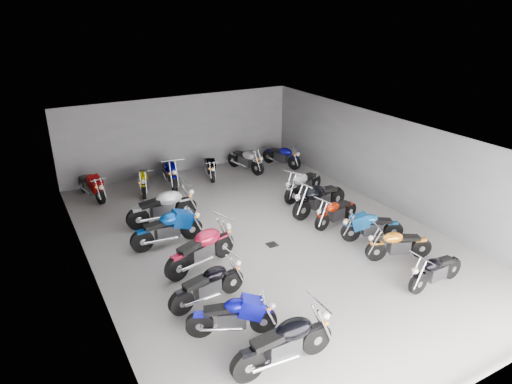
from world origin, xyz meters
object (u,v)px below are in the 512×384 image
(motorcycle_right_e, at_px, (319,198))
(motorcycle_back_a, at_px, (91,185))
(motorcycle_right_a, at_px, (436,270))
(motorcycle_right_b, at_px, (398,244))
(motorcycle_back_b, at_px, (144,180))
(motorcycle_back_c, at_px, (170,171))
(motorcycle_right_d, at_px, (336,212))
(motorcycle_right_c, at_px, (372,226))
(motorcycle_left_f, at_px, (163,207))
(motorcycle_right_f, at_px, (303,184))
(motorcycle_left_c, at_px, (208,285))
(drain_grate, at_px, (272,245))
(motorcycle_back_f, at_px, (282,156))
(motorcycle_back_d, at_px, (210,167))
(motorcycle_left_a, at_px, (285,343))
(motorcycle_back_e, at_px, (246,160))
(motorcycle_left_b, at_px, (233,316))
(motorcycle_left_e, at_px, (168,229))
(motorcycle_left_d, at_px, (202,249))

(motorcycle_right_e, distance_m, motorcycle_back_a, 8.29)
(motorcycle_right_a, relative_size, motorcycle_right_b, 1.02)
(motorcycle_right_e, height_order, motorcycle_back_b, motorcycle_right_e)
(motorcycle_right_a, bearing_deg, motorcycle_back_c, 16.76)
(motorcycle_right_d, bearing_deg, motorcycle_right_c, -179.17)
(motorcycle_left_f, bearing_deg, motorcycle_right_f, 82.78)
(motorcycle_left_c, distance_m, motorcycle_right_b, 5.51)
(drain_grate, height_order, motorcycle_right_a, motorcycle_right_a)
(motorcycle_left_f, bearing_deg, motorcycle_back_f, 112.08)
(drain_grate, relative_size, motorcycle_back_d, 0.17)
(motorcycle_left_a, distance_m, motorcycle_back_e, 11.40)
(motorcycle_back_b, bearing_deg, motorcycle_right_f, 162.37)
(motorcycle_right_b, bearing_deg, motorcycle_left_f, 63.75)
(motorcycle_back_f, bearing_deg, motorcycle_left_b, 31.75)
(motorcycle_left_e, xyz_separation_m, motorcycle_back_f, (6.70, 4.34, -0.05))
(motorcycle_left_b, height_order, motorcycle_left_d, motorcycle_left_d)
(motorcycle_back_a, bearing_deg, motorcycle_left_b, 84.84)
(motorcycle_left_a, distance_m, motorcycle_back_d, 10.89)
(motorcycle_back_f, bearing_deg, drain_grate, 34.90)
(motorcycle_left_b, relative_size, motorcycle_left_e, 0.85)
(motorcycle_left_e, bearing_deg, motorcycle_left_a, 2.26)
(drain_grate, xyz_separation_m, motorcycle_right_e, (2.52, 1.11, 0.56))
(drain_grate, height_order, motorcycle_right_c, motorcycle_right_c)
(motorcycle_right_e, bearing_deg, motorcycle_right_c, 177.64)
(motorcycle_left_e, bearing_deg, motorcycle_left_d, 11.57)
(motorcycle_left_a, height_order, motorcycle_right_b, motorcycle_left_a)
(motorcycle_back_b, bearing_deg, motorcycle_back_d, -158.48)
(motorcycle_back_c, bearing_deg, motorcycle_left_f, 75.64)
(motorcycle_right_a, relative_size, motorcycle_back_a, 0.91)
(motorcycle_back_b, bearing_deg, motorcycle_left_a, 105.50)
(motorcycle_back_a, height_order, motorcycle_back_c, motorcycle_back_c)
(motorcycle_left_f, height_order, motorcycle_right_b, motorcycle_left_f)
(motorcycle_right_b, distance_m, motorcycle_right_e, 3.51)
(motorcycle_left_a, distance_m, motorcycle_left_b, 1.41)
(drain_grate, bearing_deg, motorcycle_back_f, 55.62)
(motorcycle_right_a, relative_size, motorcycle_right_e, 0.80)
(motorcycle_left_b, distance_m, motorcycle_back_f, 11.16)
(motorcycle_right_b, bearing_deg, motorcycle_left_e, 74.55)
(motorcycle_back_c, bearing_deg, motorcycle_back_d, -170.96)
(motorcycle_right_e, bearing_deg, drain_grate, 104.98)
(motorcycle_back_c, distance_m, motorcycle_back_f, 5.05)
(motorcycle_back_d, distance_m, motorcycle_back_e, 1.66)
(motorcycle_left_a, relative_size, motorcycle_right_e, 0.97)
(motorcycle_back_d, height_order, motorcycle_back_e, motorcycle_back_e)
(motorcycle_back_d, xyz_separation_m, motorcycle_back_e, (1.66, -0.06, 0.06))
(motorcycle_right_d, relative_size, motorcycle_right_e, 0.80)
(motorcycle_right_b, relative_size, motorcycle_back_b, 0.95)
(motorcycle_left_a, xyz_separation_m, motorcycle_back_b, (0.16, 10.21, -0.07))
(motorcycle_right_b, xyz_separation_m, motorcycle_right_d, (-0.18, 2.56, -0.01))
(motorcycle_back_c, xyz_separation_m, motorcycle_back_e, (3.37, -0.04, -0.05))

